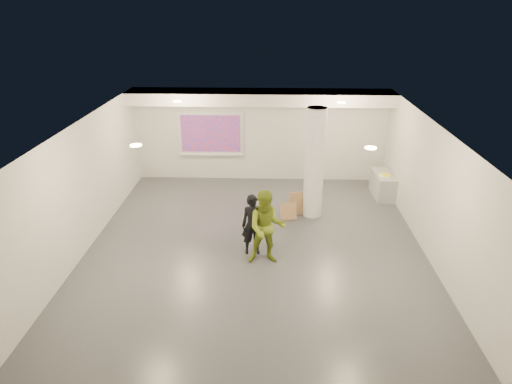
{
  "coord_description": "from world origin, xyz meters",
  "views": [
    {
      "loc": [
        0.37,
        -9.67,
        5.53
      ],
      "look_at": [
        0.0,
        0.4,
        1.25
      ],
      "focal_mm": 32.0,
      "sensor_mm": 36.0,
      "label": 1
    }
  ],
  "objects_px": {
    "column": "(314,164)",
    "woman": "(253,225)",
    "credenza": "(383,185)",
    "projection_screen": "(211,134)",
    "man": "(267,228)"
  },
  "relations": [
    {
      "from": "column",
      "to": "projection_screen",
      "type": "bearing_deg",
      "value": 139.44
    },
    {
      "from": "credenza",
      "to": "woman",
      "type": "relative_size",
      "value": 0.86
    },
    {
      "from": "projection_screen",
      "to": "credenza",
      "type": "bearing_deg",
      "value": -13.59
    },
    {
      "from": "man",
      "to": "woman",
      "type": "bearing_deg",
      "value": 126.51
    },
    {
      "from": "column",
      "to": "man",
      "type": "bearing_deg",
      "value": -116.02
    },
    {
      "from": "woman",
      "to": "projection_screen",
      "type": "bearing_deg",
      "value": 101.67
    },
    {
      "from": "credenza",
      "to": "man",
      "type": "relative_size",
      "value": 0.72
    },
    {
      "from": "projection_screen",
      "to": "man",
      "type": "relative_size",
      "value": 1.21
    },
    {
      "from": "column",
      "to": "man",
      "type": "height_order",
      "value": "column"
    },
    {
      "from": "column",
      "to": "woman",
      "type": "height_order",
      "value": "column"
    },
    {
      "from": "woman",
      "to": "man",
      "type": "height_order",
      "value": "man"
    },
    {
      "from": "column",
      "to": "woman",
      "type": "relative_size",
      "value": 2.06
    },
    {
      "from": "column",
      "to": "projection_screen",
      "type": "distance_m",
      "value": 4.08
    },
    {
      "from": "projection_screen",
      "to": "woman",
      "type": "relative_size",
      "value": 1.44
    },
    {
      "from": "projection_screen",
      "to": "credenza",
      "type": "height_order",
      "value": "projection_screen"
    }
  ]
}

